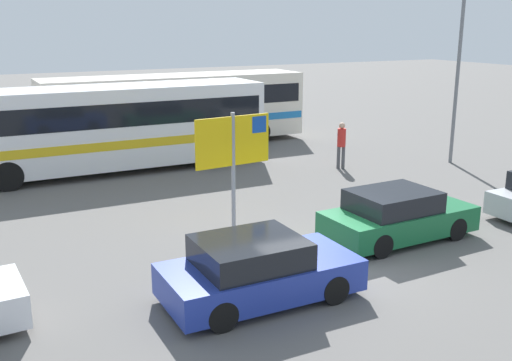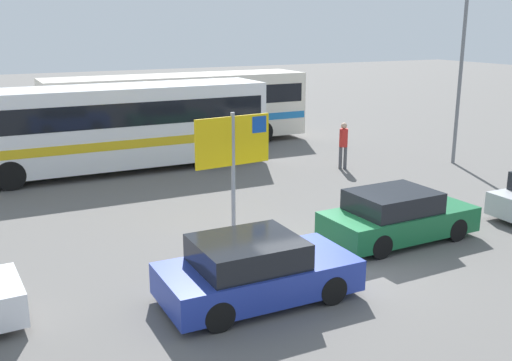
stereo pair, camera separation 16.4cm
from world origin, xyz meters
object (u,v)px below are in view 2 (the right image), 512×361
object	(u,v)px
bus_front_coach	(109,124)
ferry_sign	(234,146)
bus_rear_coach	(178,106)
car_green	(397,216)
car_blue	(255,270)
pedestrian_crossing_lot	(343,142)

from	to	relation	value
bus_front_coach	ferry_sign	xyz separation A→B (m)	(1.40, -8.16, 0.54)
bus_rear_coach	car_green	size ratio (longest dim) A/B	2.92
car_blue	pedestrian_crossing_lot	size ratio (longest dim) A/B	2.21
bus_rear_coach	car_green	bearing A→B (deg)	-86.67
ferry_sign	car_green	bearing A→B (deg)	-43.07
bus_front_coach	car_green	world-z (taller)	bus_front_coach
bus_front_coach	bus_rear_coach	distance (m)	5.30
pedestrian_crossing_lot	bus_rear_coach	bearing A→B (deg)	63.42
bus_rear_coach	pedestrian_crossing_lot	xyz separation A→B (m)	(4.04, -7.21, -0.72)
car_green	pedestrian_crossing_lot	distance (m)	7.75
bus_rear_coach	ferry_sign	bearing A→B (deg)	-102.37
bus_rear_coach	car_blue	world-z (taller)	bus_rear_coach
car_green	pedestrian_crossing_lot	world-z (taller)	pedestrian_crossing_lot
ferry_sign	pedestrian_crossing_lot	world-z (taller)	ferry_sign
bus_rear_coach	ferry_sign	distance (m)	11.97
bus_rear_coach	car_blue	bearing A→B (deg)	-104.17
car_blue	bus_front_coach	bearing A→B (deg)	90.24
bus_rear_coach	pedestrian_crossing_lot	distance (m)	8.29
bus_front_coach	car_green	distance (m)	11.79
bus_front_coach	bus_rear_coach	xyz separation A→B (m)	(3.96, 3.53, 0.00)
ferry_sign	pedestrian_crossing_lot	bearing A→B (deg)	28.15
car_green	pedestrian_crossing_lot	xyz separation A→B (m)	(3.21, 7.04, 0.43)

